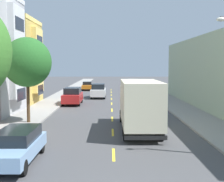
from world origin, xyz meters
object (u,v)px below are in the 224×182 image
Objects in this scene: street_tree_second at (27,62)px; moving_white_sedan at (98,91)px; parked_wagon_sky at (16,145)px; parked_hatchback_orange at (87,86)px; parked_sedan_silver at (133,84)px; delivery_box_truck at (139,103)px; parked_suv_red at (73,96)px; parked_hatchback_burgundy at (136,87)px.

street_tree_second is 19.28m from moving_white_sedan.
parked_hatchback_orange is at bearing 89.73° from parked_wagon_sky.
parked_wagon_sky is 1.04× the size of parked_sedan_silver.
parked_sedan_silver is 0.94× the size of moving_white_sedan.
delivery_box_truck is 9.11m from parked_wagon_sky.
delivery_box_truck reaches higher than parked_hatchback_orange.
delivery_box_truck is 15.38m from parked_suv_red.
parked_sedan_silver is at bearing 29.11° from parked_hatchback_orange.
delivery_box_truck is 1.64× the size of parked_suv_red.
parked_wagon_sky is at bearing -90.27° from parked_hatchback_orange.
moving_white_sedan is (2.65, 6.94, 0.00)m from parked_suv_red.
parked_wagon_sky is at bearing -90.12° from parked_suv_red.
moving_white_sedan is at bearing 75.93° from street_tree_second.
street_tree_second is 1.37× the size of parked_wagon_sky.
parked_hatchback_burgundy is at bearing 76.81° from parked_wagon_sky.
street_tree_second reaches higher than moving_white_sedan.
parked_suv_red is 1.02× the size of parked_wagon_sky.
parked_hatchback_burgundy is (10.63, 28.11, -3.93)m from street_tree_second.
delivery_box_truck reaches higher than moving_white_sedan.
parked_wagon_sky is at bearing -103.19° from parked_hatchback_burgundy.
parked_hatchback_burgundy is 0.84× the size of moving_white_sedan.
parked_sedan_silver is at bearing 86.28° from delivery_box_truck.
moving_white_sedan is at bearing -78.82° from parked_hatchback_orange.
parked_suv_red is 1.19× the size of parked_hatchback_orange.
street_tree_second is 1.59× the size of parked_hatchback_orange.
parked_hatchback_orange is at bearing 161.17° from parked_hatchback_burgundy.
street_tree_second reaches higher than parked_suv_red.
moving_white_sedan is (4.60, 18.35, -3.70)m from street_tree_second.
parked_suv_red is at bearing -117.45° from parked_hatchback_burgundy.
parked_wagon_sky is at bearing -78.17° from street_tree_second.
street_tree_second is at bearing -93.87° from parked_hatchback_orange.
parked_wagon_sky is 45.77m from parked_sedan_silver.
parked_hatchback_orange is 12.91m from moving_white_sedan.
parked_suv_red is at bearing 114.02° from delivery_box_truck.
delivery_box_truck is 1.68× the size of parked_wagon_sky.
parked_hatchback_burgundy is at bearing 69.29° from street_tree_second.
parked_hatchback_burgundy is (2.43, 30.73, -1.19)m from delivery_box_truck.
parked_suv_red is 19.61m from parked_hatchback_orange.
moving_white_sedan is (2.69, 27.46, 0.18)m from parked_wagon_sky.
street_tree_second reaches higher than parked_sedan_silver.
moving_white_sedan reaches higher than parked_sedan_silver.
parked_sedan_silver is (10.70, 35.81, -3.93)m from street_tree_second.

